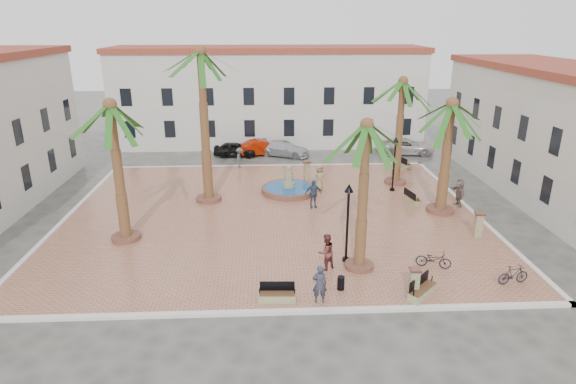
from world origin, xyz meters
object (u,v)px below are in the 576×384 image
(palm_sw, at_px, (112,122))
(pedestrian_fountain_b, at_px, (313,194))
(bench_e, at_px, (412,199))
(palm_s, at_px, (366,142))
(car_white, at_px, (407,146))
(bollard_se, at_px, (414,282))
(car_silver, at_px, (284,149))
(bench_ne, at_px, (403,164))
(cyclist_b, at_px, (326,252))
(palm_nw, at_px, (201,68))
(car_red, at_px, (262,147))
(bench_s, at_px, (277,296))
(bench_se, at_px, (422,291))
(palm_ne, at_px, (402,94))
(fountain, at_px, (289,188))
(pedestrian_north, at_px, (240,158))
(lamppost_s, at_px, (348,210))
(palm_e, at_px, (451,118))
(pedestrian_fountain_a, at_px, (319,178))
(litter_bin, at_px, (341,283))
(bollard_e, at_px, (478,224))
(car_black, at_px, (235,149))
(pedestrian_east, at_px, (459,192))
(lamppost_e, at_px, (395,155))
(cyclist_a, at_px, (320,284))
(bollard_n, at_px, (307,170))
(bicycle_b, at_px, (513,275))

(palm_sw, relative_size, pedestrian_fountain_b, 4.15)
(bench_e, bearing_deg, palm_s, 137.14)
(bench_e, distance_m, car_white, 13.61)
(bollard_se, distance_m, car_silver, 25.12)
(palm_s, bearing_deg, bench_ne, 68.00)
(bollard_se, distance_m, cyclist_b, 4.53)
(palm_nw, xyz_separation_m, car_red, (3.66, 12.35, -8.32))
(bench_s, relative_size, bench_se, 1.01)
(palm_ne, bearing_deg, bench_e, -89.73)
(fountain, distance_m, pedestrian_fountain_b, 3.44)
(bollard_se, distance_m, pedestrian_north, 22.30)
(lamppost_s, xyz_separation_m, car_red, (-4.35, 21.63, -2.27))
(palm_s, height_order, car_silver, palm_s)
(palm_e, distance_m, pedestrian_north, 17.86)
(bench_s, distance_m, bench_ne, 22.96)
(bench_ne, height_order, pedestrian_fountain_a, pedestrian_fountain_a)
(palm_sw, xyz_separation_m, litter_bin, (11.32, -5.96, -6.40))
(palm_ne, relative_size, bollard_e, 5.47)
(bench_se, distance_m, car_white, 25.65)
(palm_nw, distance_m, car_black, 14.59)
(palm_nw, height_order, pedestrian_fountain_a, palm_nw)
(pedestrian_fountain_b, bearing_deg, bench_ne, 35.88)
(palm_ne, distance_m, bench_e, 7.76)
(car_silver, bearing_deg, palm_e, -122.88)
(pedestrian_fountain_a, height_order, pedestrian_east, pedestrian_fountain_a)
(palm_s, height_order, lamppost_e, palm_s)
(bollard_se, bearing_deg, pedestrian_east, 60.22)
(bench_ne, bearing_deg, pedestrian_fountain_b, 116.73)
(palm_nw, bearing_deg, bench_se, -49.64)
(cyclist_a, xyz_separation_m, pedestrian_north, (-4.45, 20.80, -0.03))
(palm_s, distance_m, car_black, 23.86)
(palm_sw, relative_size, bollard_n, 5.33)
(lamppost_e, bearing_deg, lamppost_s, -115.60)
(lamppost_e, height_order, car_black, lamppost_e)
(palm_ne, distance_m, pedestrian_fountain_b, 10.10)
(bollard_n, height_order, litter_bin, bollard_n)
(car_black, bearing_deg, bicycle_b, -144.16)
(car_silver, bearing_deg, pedestrian_fountain_b, -150.12)
(car_red, bearing_deg, pedestrian_fountain_b, 178.12)
(palm_sw, bearing_deg, pedestrian_north, 67.36)
(pedestrian_north, bearing_deg, lamppost_s, -155.47)
(pedestrian_east, distance_m, car_red, 19.30)
(lamppost_s, xyz_separation_m, bicycle_b, (7.46, -2.63, -2.37))
(fountain, relative_size, car_white, 0.77)
(bicycle_b, bearing_deg, pedestrian_fountain_b, 30.07)
(pedestrian_fountain_b, bearing_deg, litter_bin, -98.80)
(pedestrian_north, bearing_deg, bench_s, -168.36)
(cyclist_a, bearing_deg, litter_bin, -137.34)
(bicycle_b, relative_size, car_black, 0.40)
(bench_se, relative_size, bicycle_b, 1.05)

